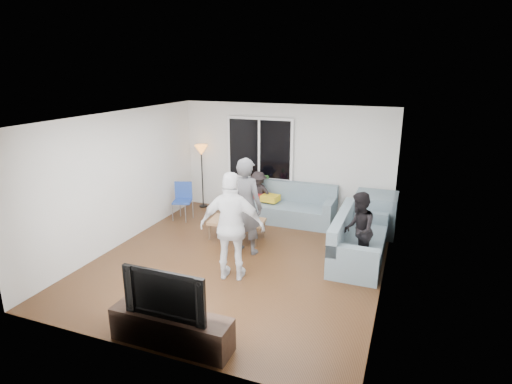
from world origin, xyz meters
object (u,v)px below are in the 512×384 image
at_px(floor_lamp, 202,177).
at_px(sofa_right_section, 360,237).
at_px(coffee_table, 237,229).
at_px(player_left, 246,206).
at_px(side_chair, 182,202).
at_px(tv_console, 171,329).
at_px(spectator_right, 358,230).
at_px(spectator_back, 258,194).
at_px(player_right, 232,227).
at_px(television, 169,291).
at_px(sofa_back_section, 284,203).

bearing_deg(floor_lamp, sofa_right_section, -22.10).
bearing_deg(coffee_table, sofa_right_section, -1.91).
height_order(sofa_right_section, player_left, player_left).
xyz_separation_m(side_chair, tv_console, (2.19, -4.00, -0.21)).
bearing_deg(floor_lamp, spectator_right, -25.60).
bearing_deg(spectator_right, spectator_back, -132.46).
height_order(player_right, tv_console, player_right).
relative_size(spectator_right, television, 1.22).
xyz_separation_m(floor_lamp, spectator_right, (4.07, -1.95, -0.10)).
distance_m(floor_lamp, player_right, 3.82).
distance_m(floor_lamp, spectator_back, 1.59).
bearing_deg(sofa_right_section, player_left, 101.87).
xyz_separation_m(sofa_back_section, side_chair, (-2.19, -0.77, 0.01)).
height_order(spectator_back, television, spectator_back).
bearing_deg(coffee_table, spectator_right, -8.75).
bearing_deg(tv_console, spectator_right, 58.30).
relative_size(side_chair, television, 0.77).
relative_size(player_left, player_right, 1.01).
bearing_deg(spectator_right, side_chair, -110.76).
relative_size(player_left, tv_console, 1.15).
relative_size(floor_lamp, television, 1.40).
xyz_separation_m(spectator_right, tv_console, (-1.88, -3.05, -0.46)).
distance_m(player_left, television, 2.92).
distance_m(side_chair, spectator_back, 1.76).
relative_size(player_left, spectator_back, 1.67).
bearing_deg(spectator_right, coffee_table, -106.28).
relative_size(coffee_table, player_left, 0.60).
bearing_deg(tv_console, player_left, 93.28).
distance_m(player_right, television, 1.89).
relative_size(sofa_right_section, player_right, 1.10).
distance_m(sofa_right_section, tv_console, 3.84).
bearing_deg(sofa_right_section, floor_lamp, 67.90).
xyz_separation_m(coffee_table, floor_lamp, (-1.61, 1.57, 0.58)).
distance_m(side_chair, television, 4.58).
distance_m(sofa_back_section, coffee_table, 1.48).
height_order(player_left, television, player_left).
height_order(coffee_table, side_chair, side_chair).
height_order(floor_lamp, player_left, player_left).
xyz_separation_m(spectator_right, spectator_back, (-2.51, 1.75, -0.13)).
relative_size(sofa_back_section, player_left, 1.25).
distance_m(coffee_table, spectator_right, 2.54).
relative_size(sofa_back_section, sofa_right_section, 1.15).
distance_m(sofa_back_section, spectator_back, 0.64).
distance_m(player_left, spectator_right, 2.07).
height_order(side_chair, spectator_right, spectator_right).
bearing_deg(floor_lamp, tv_console, -66.35).
height_order(side_chair, player_right, player_right).
xyz_separation_m(player_left, player_right, (0.18, -1.03, -0.01)).
xyz_separation_m(sofa_right_section, spectator_right, (0.00, -0.30, 0.25)).
xyz_separation_m(sofa_right_section, coffee_table, (-2.46, 0.08, -0.22)).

